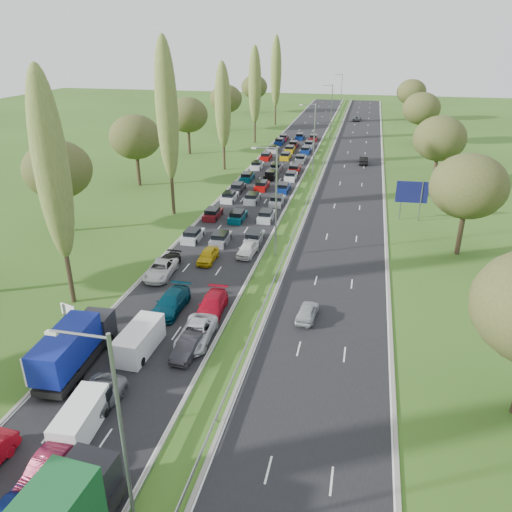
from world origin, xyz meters
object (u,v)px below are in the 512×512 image
Objects in this scene: blue_lorry at (75,346)px; direction_sign at (412,194)px; near_car_2 at (161,269)px; white_van_front at (83,416)px; near_car_3 at (166,264)px; white_van_rear at (141,338)px; info_sign at (68,313)px.

direction_sign is (25.25, 38.00, 1.75)m from blue_lorry.
direction_sign is at bearing 38.82° from near_car_2.
direction_sign is (21.56, 43.48, 2.60)m from white_van_front.
white_van_rear is (3.56, -13.91, 0.38)m from near_car_3.
blue_lorry is at bearing -53.91° from info_sign.
blue_lorry is at bearing -88.02° from near_car_3.
info_sign is at bearing 123.17° from blue_lorry.
white_van_front is at bearing -83.20° from near_car_2.
info_sign is at bearing -111.87° from near_car_2.
direction_sign reaches higher than white_van_rear.
blue_lorry is 6.05m from info_sign.
near_car_2 is 1.12× the size of white_van_front.
blue_lorry is 1.60× the size of white_van_rear.
near_car_2 is 21.25m from white_van_front.
near_car_2 is 1.01× the size of direction_sign.
near_car_3 is 12.65m from info_sign.
near_car_3 is (-0.02, 1.52, -0.07)m from near_car_2.
near_car_2 is 0.64× the size of blue_lorry.
near_car_2 is 1.02× the size of white_van_rear.
near_car_2 is 1.53m from near_car_3.
direction_sign is (25.20, 21.02, 2.89)m from near_car_3.
white_van_front is (3.62, -20.94, 0.22)m from near_car_2.
info_sign reaches higher than white_van_rear.
near_car_2 is at bearing 107.58° from white_van_rear.
near_car_3 is 14.36m from white_van_rear.
direction_sign is (28.80, 33.13, 2.20)m from info_sign.
white_van_front is (3.69, -5.48, -0.86)m from blue_lorry.
blue_lorry is at bearing 119.69° from white_van_front.
near_car_3 is 0.87× the size of direction_sign.
blue_lorry is 45.66m from direction_sign.
near_car_2 is 33.92m from direction_sign.
info_sign is at bearing -104.40° from near_car_3.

